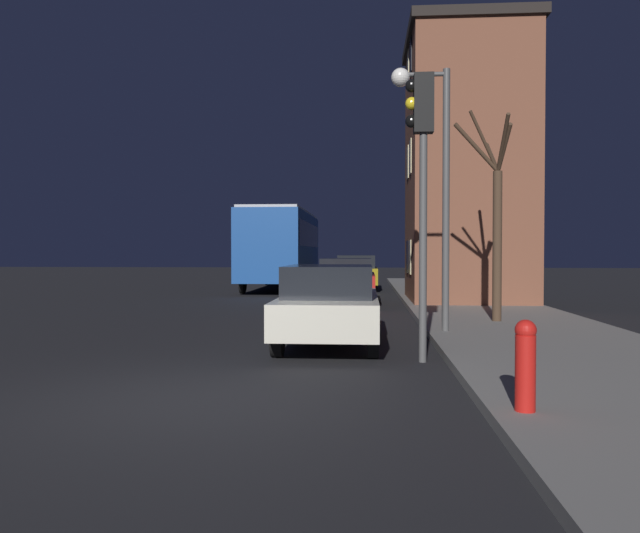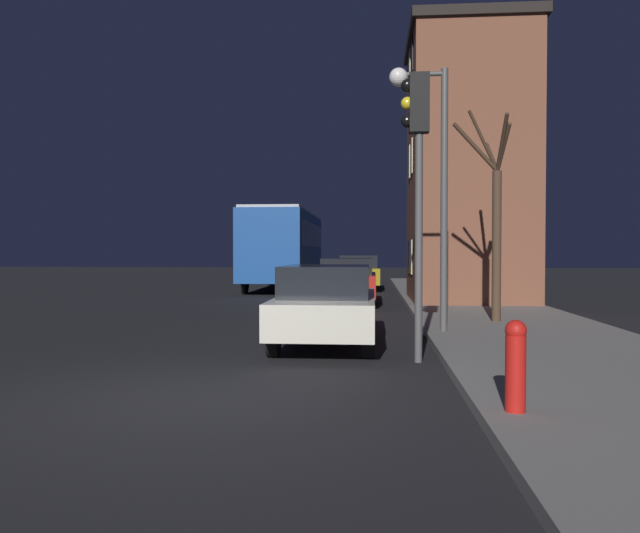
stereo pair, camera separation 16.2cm
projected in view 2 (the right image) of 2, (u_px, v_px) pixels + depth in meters
The scene contains 10 objects.
ground_plane at pixel (189, 399), 7.22m from camera, with size 120.00×120.00×0.00m, color black.
brick_building at pixel (468, 166), 20.33m from camera, with size 3.95×4.88×8.69m.
streetlamp at pixel (429, 156), 12.26m from camera, with size 1.15×0.37×5.20m.
traffic_light at pixel (417, 156), 9.53m from camera, with size 0.43×0.24×4.42m.
bare_tree at pixel (495, 219), 13.99m from camera, with size 1.21×2.35×4.64m.
bus at pixel (285, 243), 28.45m from camera, with size 2.57×9.80×3.52m.
car_near_lane at pixel (327, 303), 11.37m from camera, with size 1.72×4.42×1.46m.
car_mid_lane at pixel (348, 280), 20.08m from camera, with size 1.79×4.09×1.49m.
car_far_lane at pixel (359, 272), 27.57m from camera, with size 1.83×3.95×1.55m.
fire_hydrant at pixel (516, 363), 6.11m from camera, with size 0.21×0.21×0.91m.
Camera 2 is at (2.11, -7.03, 1.71)m, focal length 35.00 mm.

